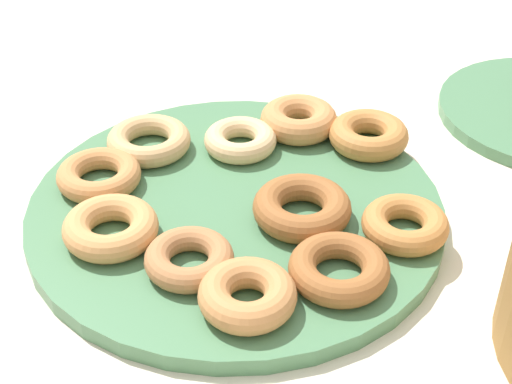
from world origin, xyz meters
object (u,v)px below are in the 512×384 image
donut_5 (405,225)px  donut_4 (149,140)px  donut_9 (369,135)px  donut_plate (236,210)px  donut_6 (247,295)px  donut_3 (302,208)px  donut_2 (111,228)px  donut_1 (299,119)px  donut_8 (189,259)px  donut_10 (99,175)px  donut_0 (339,269)px  donut_7 (240,140)px

donut_5 → donut_4: bearing=-71.8°
donut_9 → donut_plate: bearing=-5.4°
donut_6 → donut_3: bearing=-154.9°
donut_plate → donut_2: 0.13m
donut_1 → donut_8: donut_1 is taller
donut_10 → donut_8: bearing=86.1°
donut_5 → donut_0: bearing=0.9°
donut_plate → donut_0: (0.01, 0.14, 0.02)m
donut_4 → donut_8: (0.09, 0.18, -0.00)m
donut_6 → donut_7: 0.24m
donut_1 → donut_7: 0.07m
donut_1 → donut_7: (0.07, -0.01, -0.00)m
donut_5 → donut_3: bearing=-56.0°
donut_1 → donut_2: donut_1 is taller
donut_6 → donut_9: size_ratio=0.96×
donut_5 → donut_9: bearing=-125.9°
donut_5 → donut_10: donut_5 is taller
donut_0 → donut_8: size_ratio=1.11×
donut_1 → donut_5: size_ratio=1.06×
donut_plate → donut_8: 0.10m
donut_0 → donut_plate: bearing=-92.1°
donut_10 → donut_1: bearing=165.0°
donut_8 → donut_1: bearing=-156.4°
donut_7 → donut_2: bearing=10.8°
donut_4 → donut_7: size_ratio=1.15×
donut_plate → donut_4: 0.14m
donut_plate → donut_0: 0.14m
donut_7 → donut_10: (0.15, -0.04, -0.00)m
donut_1 → donut_6: size_ratio=1.04×
donut_3 → donut_6: bearing=25.1°
donut_5 → donut_9: donut_9 is taller
donut_0 → donut_6: 0.09m
donut_plate → donut_10: (0.08, -0.12, 0.02)m
donut_0 → donut_10: 0.27m
donut_4 → donut_8: size_ratio=1.13×
donut_2 → donut_10: 0.09m
donut_plate → donut_3: size_ratio=4.34×
donut_4 → donut_5: size_ratio=1.11×
donut_0 → donut_1: 0.25m
donut_8 → donut_plate: bearing=-153.6°
donut_plate → donut_9: size_ratio=4.74×
donut_4 → donut_5: bearing=108.2°
donut_1 → donut_4: size_ratio=0.95×
donut_0 → donut_9: (-0.18, -0.13, 0.00)m
donut_6 → donut_9: bearing=-159.2°
donut_plate → donut_2: donut_2 is taller
donut_1 → donut_7: size_ratio=1.09×
donut_3 → donut_10: (0.11, -0.18, -0.00)m
donut_9 → donut_0: bearing=34.9°
donut_2 → donut_8: bearing=109.1°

